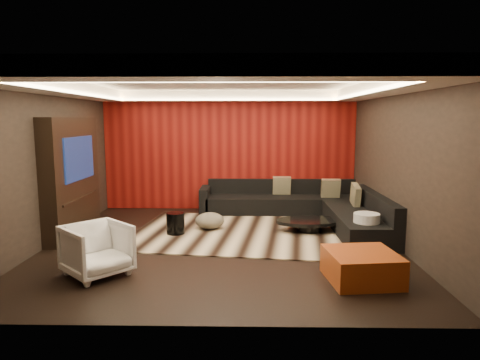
{
  "coord_description": "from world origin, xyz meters",
  "views": [
    {
      "loc": [
        0.45,
        -7.25,
        2.17
      ],
      "look_at": [
        0.3,
        0.6,
        1.05
      ],
      "focal_mm": 32.0,
      "sensor_mm": 36.0,
      "label": 1
    }
  ],
  "objects_px": {
    "white_side_table": "(366,229)",
    "armchair": "(97,250)",
    "coffee_table": "(309,225)",
    "sectional_sofa": "(307,208)",
    "orange_ottoman": "(362,266)",
    "drum_stool": "(176,223)"
  },
  "relations": [
    {
      "from": "drum_stool",
      "to": "white_side_table",
      "type": "relative_size",
      "value": 0.72
    },
    {
      "from": "drum_stool",
      "to": "orange_ottoman",
      "type": "relative_size",
      "value": 0.45
    },
    {
      "from": "drum_stool",
      "to": "sectional_sofa",
      "type": "distance_m",
      "value": 2.94
    },
    {
      "from": "orange_ottoman",
      "to": "armchair",
      "type": "bearing_deg",
      "value": 177.91
    },
    {
      "from": "drum_stool",
      "to": "white_side_table",
      "type": "bearing_deg",
      "value": -10.02
    },
    {
      "from": "coffee_table",
      "to": "drum_stool",
      "type": "xyz_separation_m",
      "value": [
        -2.56,
        -0.26,
        0.09
      ]
    },
    {
      "from": "orange_ottoman",
      "to": "coffee_table",
      "type": "bearing_deg",
      "value": 97.73
    },
    {
      "from": "sectional_sofa",
      "to": "drum_stool",
      "type": "bearing_deg",
      "value": -154.58
    },
    {
      "from": "coffee_table",
      "to": "orange_ottoman",
      "type": "height_order",
      "value": "orange_ottoman"
    },
    {
      "from": "coffee_table",
      "to": "white_side_table",
      "type": "bearing_deg",
      "value": -45.31
    },
    {
      "from": "white_side_table",
      "to": "armchair",
      "type": "bearing_deg",
      "value": -159.66
    },
    {
      "from": "armchair",
      "to": "coffee_table",
      "type": "bearing_deg",
      "value": -10.39
    },
    {
      "from": "white_side_table",
      "to": "armchair",
      "type": "distance_m",
      "value": 4.43
    },
    {
      "from": "armchair",
      "to": "orange_ottoman",
      "type": "bearing_deg",
      "value": -48.61
    },
    {
      "from": "drum_stool",
      "to": "orange_ottoman",
      "type": "distance_m",
      "value": 3.69
    },
    {
      "from": "armchair",
      "to": "sectional_sofa",
      "type": "bearing_deg",
      "value": -1.36
    },
    {
      "from": "coffee_table",
      "to": "white_side_table",
      "type": "height_order",
      "value": "white_side_table"
    },
    {
      "from": "white_side_table",
      "to": "sectional_sofa",
      "type": "relative_size",
      "value": 0.15
    },
    {
      "from": "drum_stool",
      "to": "white_side_table",
      "type": "distance_m",
      "value": 3.47
    },
    {
      "from": "armchair",
      "to": "sectional_sofa",
      "type": "height_order",
      "value": "sectional_sofa"
    },
    {
      "from": "orange_ottoman",
      "to": "sectional_sofa",
      "type": "height_order",
      "value": "sectional_sofa"
    },
    {
      "from": "coffee_table",
      "to": "sectional_sofa",
      "type": "relative_size",
      "value": 0.36
    }
  ]
}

